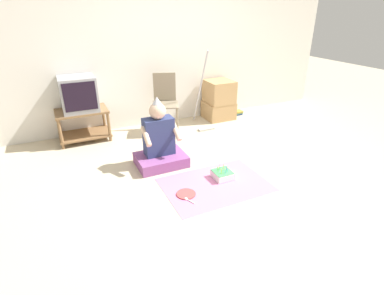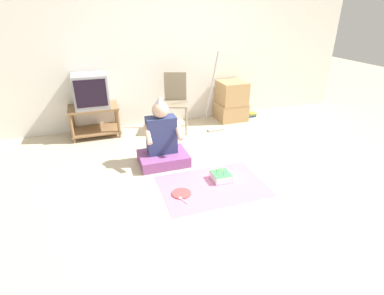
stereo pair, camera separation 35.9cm
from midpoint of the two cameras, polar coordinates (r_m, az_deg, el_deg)
ground_plane at (r=3.71m, az=10.06°, el=-5.70°), size 16.00×16.00×0.00m
wall_back at (r=5.21m, az=-0.64°, el=18.67°), size 6.40×0.06×2.55m
tv_stand at (r=4.91m, az=-16.08°, el=5.35°), size 0.75×0.49×0.48m
tv at (r=4.78m, az=-16.73°, el=10.32°), size 0.50×0.48×0.50m
folding_chair at (r=4.89m, az=-1.12°, el=9.36°), size 0.52×0.52×0.93m
cardboard_box_stack at (r=5.47m, az=9.40°, el=8.67°), size 0.50×0.48×0.69m
dust_mop at (r=5.01m, az=6.12°, el=7.86°), size 0.28×0.54×1.29m
book_pile at (r=5.77m, az=13.00°, el=6.10°), size 0.17×0.14×0.08m
person_seated at (r=3.87m, az=-3.06°, el=0.80°), size 0.63×0.47×0.90m
party_cloth at (r=3.51m, az=6.95°, el=-7.33°), size 1.21×0.84×0.01m
birthday_cake at (r=3.61m, az=8.44°, el=-5.50°), size 0.22×0.22×0.16m
paper_plate at (r=3.34m, az=1.06°, el=-8.82°), size 0.21×0.21×0.01m
plastic_spoon_near at (r=3.26m, az=1.12°, el=-9.82°), size 0.07×0.14×0.01m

